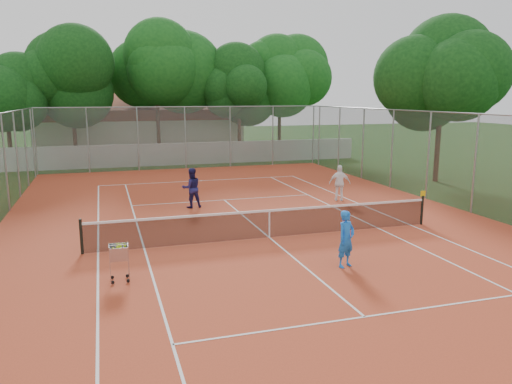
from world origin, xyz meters
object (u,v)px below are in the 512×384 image
object	(u,v)px
clubhouse	(140,125)
player_far_left	(192,188)
ball_hopper	(119,262)
player_near	(346,239)
player_far_right	(340,183)
tennis_net	(269,223)

from	to	relation	value
clubhouse	player_far_left	bearing A→B (deg)	-89.21
clubhouse	player_far_left	xyz separation A→B (m)	(0.33, -23.69, -1.33)
clubhouse	ball_hopper	bearing A→B (deg)	-95.30
ball_hopper	clubhouse	bearing A→B (deg)	107.45
player_near	ball_hopper	xyz separation A→B (m)	(-6.04, 0.70, -0.28)
clubhouse	player_far_right	size ratio (longest dim) A/B	10.11
tennis_net	player_near	distance (m)	3.54
clubhouse	player_far_right	distance (m)	25.28
player_far_right	clubhouse	bearing A→B (deg)	-51.42
clubhouse	player_far_right	xyz separation A→B (m)	(6.95, -24.27, -1.37)
tennis_net	player_far_left	world-z (taller)	player_far_left
clubhouse	player_near	xyz separation A→B (m)	(3.10, -32.35, -1.38)
player_near	player_far_left	xyz separation A→B (m)	(-2.78, 8.66, 0.05)
clubhouse	ball_hopper	distance (m)	31.84
player_far_left	ball_hopper	xyz separation A→B (m)	(-3.26, -7.97, -0.33)
tennis_net	ball_hopper	world-z (taller)	ball_hopper
tennis_net	player_near	world-z (taller)	player_near
tennis_net	clubhouse	size ratio (longest dim) A/B	0.72
clubhouse	player_near	world-z (taller)	clubhouse
tennis_net	player_far_right	world-z (taller)	player_far_right
clubhouse	tennis_net	bearing A→B (deg)	-86.05
ball_hopper	player_near	bearing A→B (deg)	16.16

